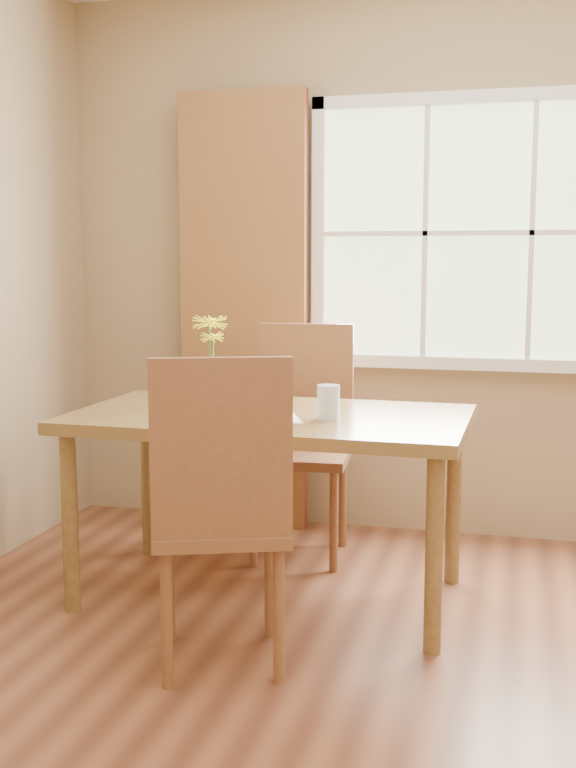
% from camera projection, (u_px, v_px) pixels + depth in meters
% --- Properties ---
extents(room, '(4.24, 3.84, 2.74)m').
position_uv_depth(room, '(445.00, 269.00, 2.53)').
color(room, brown).
rests_on(room, ground).
extents(window, '(1.62, 0.06, 1.32)m').
position_uv_depth(window, '(478.00, 233.00, 4.30)').
color(window, '#B6CF9C').
rests_on(window, room).
extents(curtain_left, '(0.65, 0.08, 2.20)m').
position_uv_depth(curtain_left, '(244.00, 314.00, 4.55)').
color(curtain_left, maroon).
rests_on(curtain_left, room).
extents(dining_table, '(1.59, 0.91, 0.76)m').
position_uv_depth(dining_table, '(270.00, 432.00, 3.61)').
color(dining_table, olive).
rests_on(dining_table, room).
extents(chair_near, '(0.58, 0.58, 1.08)m').
position_uv_depth(chair_near, '(221.00, 502.00, 2.94)').
color(chair_near, brown).
rests_on(chair_near, room).
extents(chair_far, '(0.48, 0.48, 1.07)m').
position_uv_depth(chair_far, '(303.00, 429.00, 4.21)').
color(chair_far, brown).
rests_on(chair_far, room).
extents(placemat, '(0.55, 0.48, 0.01)m').
position_uv_depth(placemat, '(239.00, 418.00, 3.47)').
color(placemat, silver).
rests_on(placemat, dining_table).
extents(plate, '(0.28, 0.28, 0.01)m').
position_uv_depth(plate, '(244.00, 415.00, 3.48)').
color(plate, '#A8CB32').
rests_on(plate, placemat).
extents(croissant_sandwich, '(0.18, 0.15, 0.12)m').
position_uv_depth(croissant_sandwich, '(239.00, 399.00, 3.47)').
color(croissant_sandwich, '#CF8646').
rests_on(croissant_sandwich, plate).
extents(water_glass, '(0.09, 0.09, 0.13)m').
position_uv_depth(water_glass, '(328.00, 403.00, 3.45)').
color(water_glass, silver).
rests_on(water_glass, dining_table).
extents(flower_vase, '(0.15, 0.15, 0.38)m').
position_uv_depth(flower_vase, '(210.00, 351.00, 3.82)').
color(flower_vase, silver).
rests_on(flower_vase, dining_table).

